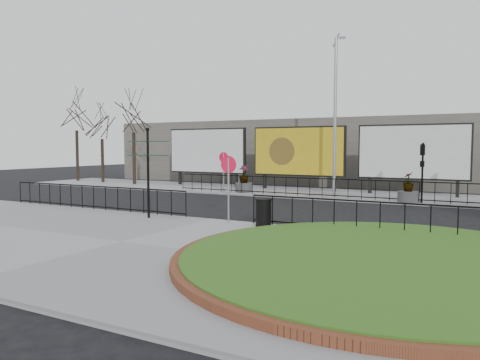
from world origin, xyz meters
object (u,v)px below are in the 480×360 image
Objects in this scene: lamp_post at (335,113)px; fingerpost_sign at (148,164)px; planter_c at (408,192)px; billboard_mid at (298,152)px; planter_a at (244,183)px; litter_bin at (263,212)px.

lamp_post is 12.85m from fingerpost_sign.
billboard_mid is at bearing 154.10° from planter_c.
billboard_mid reaches higher than planter_c.
fingerpost_sign is 2.17× the size of planter_a.
lamp_post reaches higher than litter_bin.
planter_a is 9.82m from planter_c.
fingerpost_sign is 13.31m from planter_c.
lamp_post is 5.64× the size of planter_a.
fingerpost_sign reaches higher than planter_c.
fingerpost_sign is at bearing -81.56° from planter_a.
litter_bin is at bearing -73.44° from billboard_mid.
lamp_post is at bearing -33.25° from billboard_mid.
litter_bin is 12.48m from planter_a.
billboard_mid is 6.31× the size of litter_bin.
lamp_post is 6.24m from planter_c.
litter_bin is at bearing -84.93° from lamp_post.
planter_c is at bearing -3.88° from planter_a.
litter_bin is at bearing -108.37° from planter_c.
planter_c is (8.16, 10.40, -1.62)m from fingerpost_sign.
lamp_post reaches higher than planter_a.
litter_bin is (1.03, -11.60, -4.21)m from lamp_post.
planter_a is (-5.45, -0.94, -4.12)m from lamp_post.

